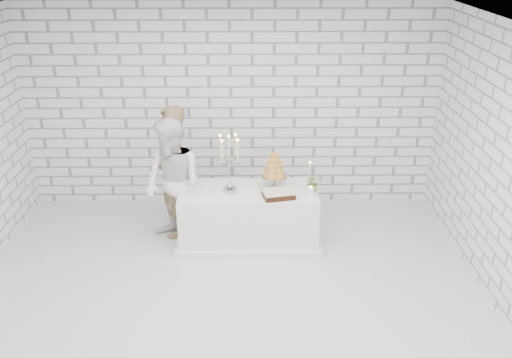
{
  "coord_description": "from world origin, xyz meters",
  "views": [
    {
      "loc": [
        0.28,
        -5.14,
        3.82
      ],
      "look_at": [
        0.35,
        0.97,
        1.05
      ],
      "focal_mm": 38.18,
      "sensor_mm": 36.0,
      "label": 1
    }
  ],
  "objects_px": {
    "candelabra": "(229,164)",
    "croquembouche": "(274,169)",
    "bride": "(173,184)",
    "cake_table": "(249,216)",
    "groom": "(173,172)"
  },
  "relations": [
    {
      "from": "cake_table",
      "to": "groom",
      "type": "distance_m",
      "value": 1.17
    },
    {
      "from": "bride",
      "to": "candelabra",
      "type": "xyz_separation_m",
      "value": [
        0.73,
        0.03,
        0.27
      ]
    },
    {
      "from": "candelabra",
      "to": "croquembouche",
      "type": "relative_size",
      "value": 1.49
    },
    {
      "from": "groom",
      "to": "candelabra",
      "type": "distance_m",
      "value": 0.85
    },
    {
      "from": "groom",
      "to": "cake_table",
      "type": "bearing_deg",
      "value": 68.67
    },
    {
      "from": "bride",
      "to": "groom",
      "type": "bearing_deg",
      "value": 143.71
    },
    {
      "from": "groom",
      "to": "croquembouche",
      "type": "height_order",
      "value": "groom"
    },
    {
      "from": "bride",
      "to": "candelabra",
      "type": "distance_m",
      "value": 0.78
    },
    {
      "from": "candelabra",
      "to": "croquembouche",
      "type": "height_order",
      "value": "candelabra"
    },
    {
      "from": "groom",
      "to": "croquembouche",
      "type": "distance_m",
      "value": 1.36
    },
    {
      "from": "groom",
      "to": "candelabra",
      "type": "height_order",
      "value": "groom"
    },
    {
      "from": "croquembouche",
      "to": "bride",
      "type": "bearing_deg",
      "value": -173.9
    },
    {
      "from": "cake_table",
      "to": "bride",
      "type": "xyz_separation_m",
      "value": [
        -0.97,
        -0.05,
        0.49
      ]
    },
    {
      "from": "groom",
      "to": "croquembouche",
      "type": "bearing_deg",
      "value": 75.53
    },
    {
      "from": "cake_table",
      "to": "candelabra",
      "type": "xyz_separation_m",
      "value": [
        -0.24,
        -0.03,
        0.77
      ]
    }
  ]
}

